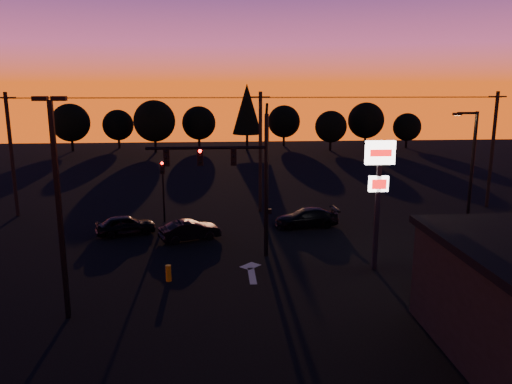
% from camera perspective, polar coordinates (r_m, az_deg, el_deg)
% --- Properties ---
extents(ground, '(120.00, 120.00, 0.00)m').
position_cam_1_polar(ground, '(24.83, -1.46, -10.46)').
color(ground, black).
rests_on(ground, ground).
extents(lane_arrow, '(1.20, 3.10, 0.01)m').
position_cam_1_polar(lane_arrow, '(26.39, -0.55, -9.02)').
color(lane_arrow, beige).
rests_on(lane_arrow, ground).
extents(traffic_signal_mast, '(6.79, 0.52, 8.58)m').
position_cam_1_polar(traffic_signal_mast, '(27.27, -2.15, 2.46)').
color(traffic_signal_mast, black).
rests_on(traffic_signal_mast, ground).
extents(secondary_signal, '(0.30, 0.31, 4.35)m').
position_cam_1_polar(secondary_signal, '(35.21, -10.58, 1.09)').
color(secondary_signal, black).
rests_on(secondary_signal, ground).
extents(parking_lot_light, '(1.25, 0.30, 9.14)m').
position_cam_1_polar(parking_lot_light, '(21.31, -21.70, -0.34)').
color(parking_lot_light, black).
rests_on(parking_lot_light, ground).
extents(pylon_sign, '(1.50, 0.28, 6.80)m').
position_cam_1_polar(pylon_sign, '(26.08, 13.86, 1.59)').
color(pylon_sign, black).
rests_on(pylon_sign, ground).
extents(streetlight, '(1.55, 0.35, 8.00)m').
position_cam_1_polar(streetlight, '(32.49, 23.29, 2.14)').
color(streetlight, black).
rests_on(streetlight, ground).
extents(utility_pole_0, '(1.40, 0.26, 9.00)m').
position_cam_1_polar(utility_pole_0, '(40.07, -26.16, 3.90)').
color(utility_pole_0, black).
rests_on(utility_pole_0, ground).
extents(utility_pole_1, '(1.40, 0.26, 9.00)m').
position_cam_1_polar(utility_pole_1, '(37.32, 0.50, 4.63)').
color(utility_pole_1, black).
rests_on(utility_pole_1, ground).
extents(utility_pole_2, '(1.40, 0.26, 9.00)m').
position_cam_1_polar(utility_pole_2, '(42.75, 25.39, 4.43)').
color(utility_pole_2, black).
rests_on(utility_pole_2, ground).
extents(power_wires, '(36.00, 1.22, 0.07)m').
position_cam_1_polar(power_wires, '(36.99, 0.51, 10.74)').
color(power_wires, black).
rests_on(power_wires, ground).
extents(bollard, '(0.27, 0.27, 0.82)m').
position_cam_1_polar(bollard, '(25.38, -9.97, -9.13)').
color(bollard, '#BC7206').
rests_on(bollard, ground).
extents(tree_0, '(5.36, 5.36, 6.74)m').
position_cam_1_polar(tree_0, '(76.00, -20.42, 7.44)').
color(tree_0, black).
rests_on(tree_0, ground).
extents(tree_1, '(4.54, 4.54, 5.71)m').
position_cam_1_polar(tree_1, '(77.55, -15.49, 7.38)').
color(tree_1, black).
rests_on(tree_1, ground).
extents(tree_2, '(5.77, 5.78, 7.26)m').
position_cam_1_polar(tree_2, '(71.60, -11.53, 7.95)').
color(tree_2, black).
rests_on(tree_2, ground).
extents(tree_3, '(4.95, 4.95, 6.22)m').
position_cam_1_polar(tree_3, '(75.13, -6.55, 7.84)').
color(tree_3, black).
rests_on(tree_3, ground).
extents(tree_4, '(4.18, 4.18, 9.50)m').
position_cam_1_polar(tree_4, '(72.06, -1.04, 9.46)').
color(tree_4, black).
rests_on(tree_4, ground).
extents(tree_5, '(4.95, 4.95, 6.22)m').
position_cam_1_polar(tree_5, '(77.73, 3.22, 8.05)').
color(tree_5, black).
rests_on(tree_5, ground).
extents(tree_6, '(4.54, 4.54, 5.71)m').
position_cam_1_polar(tree_6, '(72.91, 8.55, 7.40)').
color(tree_6, black).
rests_on(tree_6, ground).
extents(tree_7, '(5.36, 5.36, 6.74)m').
position_cam_1_polar(tree_7, '(77.28, 12.46, 7.99)').
color(tree_7, black).
rests_on(tree_7, ground).
extents(tree_8, '(4.12, 4.12, 5.19)m').
position_cam_1_polar(tree_8, '(78.34, 16.88, 7.12)').
color(tree_8, black).
rests_on(tree_8, ground).
extents(car_left, '(4.08, 2.66, 1.29)m').
position_cam_1_polar(car_left, '(33.34, -14.66, -3.66)').
color(car_left, black).
rests_on(car_left, ground).
extents(car_mid, '(3.99, 2.63, 1.24)m').
position_cam_1_polar(car_mid, '(31.48, -7.56, -4.36)').
color(car_mid, black).
rests_on(car_mid, ground).
extents(car_right, '(4.53, 2.27, 1.26)m').
position_cam_1_polar(car_right, '(34.19, 5.79, -2.94)').
color(car_right, black).
rests_on(car_right, ground).
extents(suv_parked, '(2.26, 4.83, 1.34)m').
position_cam_1_polar(suv_parked, '(24.83, 23.28, -9.86)').
color(suv_parked, black).
rests_on(suv_parked, ground).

